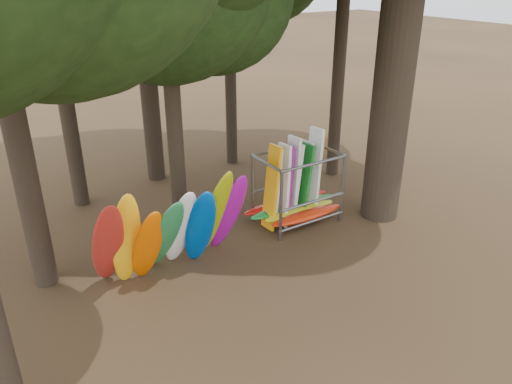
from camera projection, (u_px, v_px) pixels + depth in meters
ground at (266, 264)px, 13.35m from camera, size 120.00×120.00×0.00m
kayak_row at (174, 231)px, 12.32m from camera, size 4.04×2.04×3.07m
storage_rack at (297, 190)px, 15.23m from camera, size 3.24×1.60×2.86m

